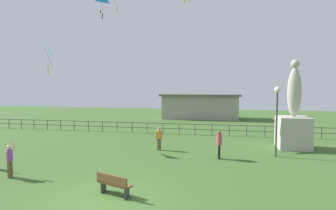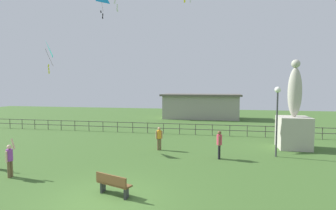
{
  "view_description": "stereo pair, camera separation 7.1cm",
  "coord_description": "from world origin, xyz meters",
  "px_view_note": "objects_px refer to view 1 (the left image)",
  "views": [
    {
      "loc": [
        4.15,
        -8.87,
        4.23
      ],
      "look_at": [
        1.33,
        5.85,
        3.16
      ],
      "focal_mm": 28.26,
      "sensor_mm": 36.0,
      "label": 1
    },
    {
      "loc": [
        4.22,
        -8.86,
        4.23
      ],
      "look_at": [
        1.33,
        5.85,
        3.16
      ],
      "focal_mm": 28.26,
      "sensor_mm": 36.0,
      "label": 2
    }
  ],
  "objects_px": {
    "person_1": "(159,137)",
    "person_3": "(219,143)",
    "person_0": "(10,158)",
    "lamppost": "(277,106)",
    "park_bench": "(114,184)",
    "statue_monument": "(293,123)",
    "kite_4": "(45,49)"
  },
  "relations": [
    {
      "from": "person_0",
      "to": "person_1",
      "type": "relative_size",
      "value": 1.17
    },
    {
      "from": "statue_monument",
      "to": "person_0",
      "type": "height_order",
      "value": "statue_monument"
    },
    {
      "from": "lamppost",
      "to": "park_bench",
      "type": "xyz_separation_m",
      "value": [
        -7.36,
        -7.21,
        -2.61
      ]
    },
    {
      "from": "person_1",
      "to": "person_3",
      "type": "relative_size",
      "value": 0.93
    },
    {
      "from": "person_1",
      "to": "person_3",
      "type": "xyz_separation_m",
      "value": [
        3.91,
        -1.42,
        0.07
      ]
    },
    {
      "from": "lamppost",
      "to": "statue_monument",
      "type": "bearing_deg",
      "value": 57.61
    },
    {
      "from": "statue_monument",
      "to": "lamppost",
      "type": "relative_size",
      "value": 1.43
    },
    {
      "from": "statue_monument",
      "to": "kite_4",
      "type": "bearing_deg",
      "value": -170.74
    },
    {
      "from": "statue_monument",
      "to": "person_0",
      "type": "bearing_deg",
      "value": -148.96
    },
    {
      "from": "person_0",
      "to": "person_3",
      "type": "distance_m",
      "value": 10.78
    },
    {
      "from": "lamppost",
      "to": "person_3",
      "type": "relative_size",
      "value": 2.55
    },
    {
      "from": "person_3",
      "to": "person_0",
      "type": "bearing_deg",
      "value": -152.12
    },
    {
      "from": "park_bench",
      "to": "person_0",
      "type": "distance_m",
      "value": 5.63
    },
    {
      "from": "statue_monument",
      "to": "park_bench",
      "type": "distance_m",
      "value": 13.29
    },
    {
      "from": "lamppost",
      "to": "person_3",
      "type": "bearing_deg",
      "value": -160.98
    },
    {
      "from": "lamppost",
      "to": "person_1",
      "type": "distance_m",
      "value": 7.59
    },
    {
      "from": "statue_monument",
      "to": "person_0",
      "type": "relative_size",
      "value": 3.35
    },
    {
      "from": "kite_4",
      "to": "person_3",
      "type": "bearing_deg",
      "value": -4.55
    },
    {
      "from": "lamppost",
      "to": "person_1",
      "type": "relative_size",
      "value": 2.75
    },
    {
      "from": "statue_monument",
      "to": "person_3",
      "type": "height_order",
      "value": "statue_monument"
    },
    {
      "from": "person_3",
      "to": "person_1",
      "type": "bearing_deg",
      "value": 160.11
    },
    {
      "from": "person_0",
      "to": "statue_monument",
      "type": "bearing_deg",
      "value": 31.04
    },
    {
      "from": "person_0",
      "to": "lamppost",
      "type": "bearing_deg",
      "value": 25.69
    },
    {
      "from": "park_bench",
      "to": "person_3",
      "type": "bearing_deg",
      "value": 56.49
    },
    {
      "from": "kite_4",
      "to": "person_1",
      "type": "bearing_deg",
      "value": 3.45
    },
    {
      "from": "lamppost",
      "to": "person_0",
      "type": "relative_size",
      "value": 2.34
    },
    {
      "from": "statue_monument",
      "to": "person_3",
      "type": "bearing_deg",
      "value": -143.42
    },
    {
      "from": "lamppost",
      "to": "kite_4",
      "type": "bearing_deg",
      "value": -179.19
    },
    {
      "from": "park_bench",
      "to": "person_3",
      "type": "distance_m",
      "value": 7.28
    },
    {
      "from": "statue_monument",
      "to": "lamppost",
      "type": "height_order",
      "value": "statue_monument"
    },
    {
      "from": "park_bench",
      "to": "person_1",
      "type": "relative_size",
      "value": 1.01
    },
    {
      "from": "person_0",
      "to": "person_1",
      "type": "height_order",
      "value": "person_0"
    }
  ]
}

